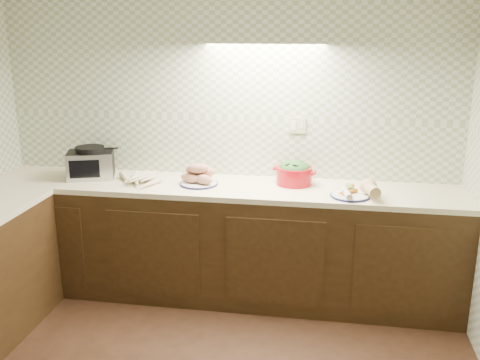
% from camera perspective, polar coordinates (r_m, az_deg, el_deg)
% --- Properties ---
extents(room, '(3.60, 3.60, 2.60)m').
position_cam_1_polar(room, '(2.45, -9.28, 5.83)').
color(room, black).
rests_on(room, ground).
extents(counter, '(3.60, 3.60, 0.90)m').
position_cam_1_polar(counter, '(3.68, -15.31, -10.40)').
color(counter, black).
rests_on(counter, ground).
extents(toaster_oven, '(0.42, 0.37, 0.25)m').
position_cam_1_polar(toaster_oven, '(4.37, -15.63, 1.74)').
color(toaster_oven, black).
rests_on(toaster_oven, counter).
extents(parsnip_pile, '(0.39, 0.39, 0.08)m').
position_cam_1_polar(parsnip_pile, '(4.13, -10.34, 0.05)').
color(parsnip_pile, beige).
rests_on(parsnip_pile, counter).
extents(sweet_potato_plate, '(0.29, 0.29, 0.17)m').
position_cam_1_polar(sweet_potato_plate, '(4.05, -4.40, 0.37)').
color(sweet_potato_plate, '#12113E').
rests_on(sweet_potato_plate, counter).
extents(onion_bowl, '(0.13, 0.13, 0.10)m').
position_cam_1_polar(onion_bowl, '(4.17, -3.99, 0.51)').
color(onion_bowl, black).
rests_on(onion_bowl, counter).
extents(dutch_oven, '(0.34, 0.34, 0.19)m').
position_cam_1_polar(dutch_oven, '(4.05, 5.81, 0.80)').
color(dutch_oven, '#A90915').
rests_on(dutch_oven, counter).
extents(veg_plate, '(0.34, 0.31, 0.13)m').
position_cam_1_polar(veg_plate, '(3.85, 12.59, -1.05)').
color(veg_plate, '#12113E').
rests_on(veg_plate, counter).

